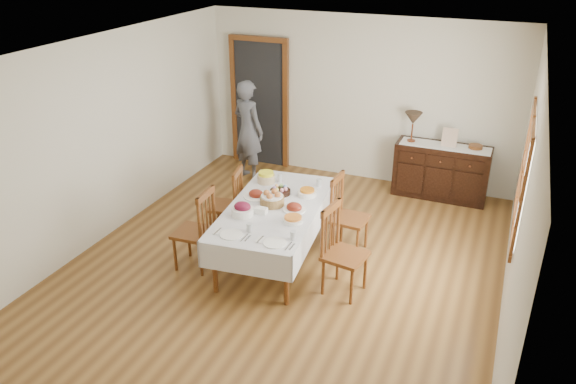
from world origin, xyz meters
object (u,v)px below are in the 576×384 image
at_px(person, 248,127).
at_px(table_lamp, 413,119).
at_px(chair_right_far, 346,214).
at_px(sideboard, 441,171).
at_px(chair_right_near, 341,250).
at_px(dining_table, 274,213).
at_px(chair_left_far, 229,203).
at_px(chair_left_near, 197,229).

xyz_separation_m(person, table_lamp, (2.52, 0.42, 0.32)).
bearing_deg(chair_right_far, sideboard, -19.03).
xyz_separation_m(chair_right_near, sideboard, (0.65, 2.95, -0.11)).
bearing_deg(person, sideboard, -150.56).
xyz_separation_m(chair_right_far, table_lamp, (0.37, 2.04, 0.68)).
relative_size(sideboard, table_lamp, 3.01).
bearing_deg(chair_right_near, person, 52.66).
distance_m(dining_table, sideboard, 3.06).
height_order(chair_right_near, person, person).
distance_m(person, table_lamp, 2.57).
distance_m(sideboard, table_lamp, 0.91).
distance_m(chair_left_far, chair_right_near, 1.85).
xyz_separation_m(dining_table, chair_right_far, (0.75, 0.53, -0.12)).
relative_size(chair_left_near, person, 0.59).
relative_size(sideboard, person, 0.80).
height_order(chair_left_far, sideboard, chair_left_far).
distance_m(chair_right_near, chair_right_far, 0.90).
height_order(dining_table, sideboard, sideboard).
bearing_deg(chair_left_near, person, -169.72).
distance_m(chair_left_near, person, 2.78).
distance_m(chair_left_far, sideboard, 3.32).
bearing_deg(sideboard, chair_right_far, -112.59).
xyz_separation_m(dining_table, person, (-1.40, 2.15, 0.24)).
bearing_deg(chair_right_far, table_lamp, -6.72).
height_order(chair_left_near, chair_right_far, chair_left_near).
xyz_separation_m(chair_left_far, sideboard, (2.39, 2.31, -0.07)).
relative_size(chair_right_near, sideboard, 0.75).
distance_m(chair_left_near, chair_right_near, 1.73).
bearing_deg(table_lamp, chair_left_near, -121.24).
distance_m(chair_left_near, chair_right_far, 1.85).
xyz_separation_m(chair_left_far, chair_right_near, (1.74, -0.64, 0.04)).
bearing_deg(dining_table, person, 117.05).
height_order(chair_left_far, chair_right_near, chair_right_near).
relative_size(chair_left_far, chair_right_near, 0.92).
height_order(dining_table, table_lamp, table_lamp).
height_order(chair_left_far, person, person).
bearing_deg(sideboard, chair_right_near, -102.44).
bearing_deg(chair_left_far, chair_left_near, -10.38).
height_order(dining_table, chair_right_near, chair_right_near).
height_order(chair_left_near, person, person).
bearing_deg(chair_right_far, chair_right_near, -163.04).
distance_m(dining_table, chair_left_near, 0.94).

